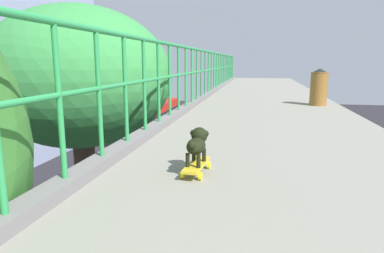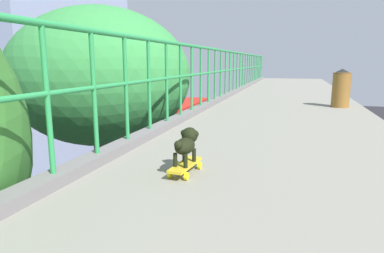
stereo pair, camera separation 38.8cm
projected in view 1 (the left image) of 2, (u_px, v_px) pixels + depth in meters
overpass_deck at (280, 242)px, 2.34m from camera, size 3.36×37.27×0.52m
green_railing at (63, 152)px, 2.54m from camera, size 0.20×35.41×1.29m
car_yellow_cab_fourth at (4, 238)px, 12.99m from camera, size 1.72×4.19×1.48m
car_silver_fifth at (127, 211)px, 15.13m from camera, size 1.95×4.51×1.53m
car_black_sixth at (90, 183)px, 18.99m from camera, size 1.83×4.03×1.24m
car_blue_seventh at (170, 166)px, 21.71m from camera, size 1.95×4.23×1.42m
city_bus at (154, 120)px, 31.57m from camera, size 2.61×10.16×3.54m
roadside_tree_mid at (80, 81)px, 7.94m from camera, size 4.35×4.35×8.65m
toy_skateboard at (196, 166)px, 2.98m from camera, size 0.21×0.50×0.09m
small_dog at (197, 143)px, 2.96m from camera, size 0.19×0.39×0.31m
litter_bin at (319, 87)px, 7.56m from camera, size 0.38×0.38×0.83m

